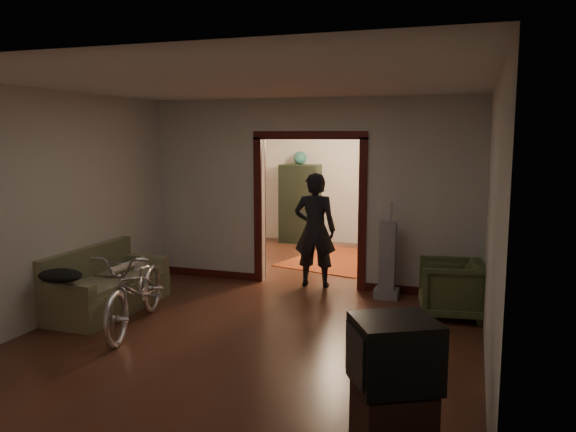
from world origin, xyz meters
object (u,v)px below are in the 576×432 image
at_px(armchair, 451,289).
at_px(sofa, 107,280).
at_px(bicycle, 136,288).
at_px(person, 315,230).
at_px(desk, 405,232).
at_px(locker, 300,204).

bearing_deg(armchair, sofa, -82.84).
bearing_deg(bicycle, sofa, 133.40).
bearing_deg(bicycle, person, 44.80).
bearing_deg(armchair, desk, -173.27).
distance_m(sofa, person, 3.03).
bearing_deg(bicycle, desk, 52.01).
height_order(person, locker, person).
distance_m(armchair, desk, 4.12).
bearing_deg(sofa, locker, 79.98).
bearing_deg(armchair, person, -120.84).
distance_m(armchair, locker, 5.30).
relative_size(armchair, locker, 0.47).
relative_size(armchair, person, 0.46).
relative_size(bicycle, desk, 1.78).
xyz_separation_m(armchair, desk, (-1.04, 3.99, 0.02)).
relative_size(person, desk, 1.68).
bearing_deg(desk, locker, 164.63).
height_order(armchair, locker, locker).
distance_m(bicycle, locker, 5.77).
relative_size(sofa, bicycle, 0.96).
height_order(bicycle, desk, bicycle).
bearing_deg(person, locker, -75.97).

